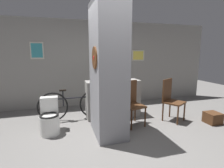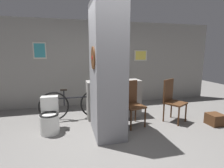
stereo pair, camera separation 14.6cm
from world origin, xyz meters
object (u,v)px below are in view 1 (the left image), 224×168
(chair_near_pillar, at_px, (131,101))
(bottle_tall, at_px, (102,77))
(chair_by_doorway, at_px, (171,98))
(bicycle, at_px, (74,105))
(toilet, at_px, (50,119))

(chair_near_pillar, relative_size, bottle_tall, 3.30)
(chair_by_doorway, height_order, bottle_tall, bottle_tall)
(chair_by_doorway, distance_m, bicycle, 2.38)
(toilet, distance_m, chair_by_doorway, 2.82)
(chair_by_doorway, bearing_deg, chair_near_pillar, 149.12)
(chair_near_pillar, bearing_deg, toilet, 165.58)
(chair_near_pillar, relative_size, chair_by_doorway, 1.00)
(chair_near_pillar, bearing_deg, chair_by_doorway, -13.90)
(toilet, relative_size, chair_by_doorway, 0.71)
(bicycle, bearing_deg, bottle_tall, -6.44)
(toilet, xyz_separation_m, chair_by_doorway, (2.81, -0.07, 0.25))
(chair_near_pillar, distance_m, chair_by_doorway, 1.03)
(chair_near_pillar, distance_m, bicycle, 1.43)
(toilet, height_order, chair_near_pillar, chair_near_pillar)
(chair_near_pillar, xyz_separation_m, chair_by_doorway, (1.03, -0.02, 0.00))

